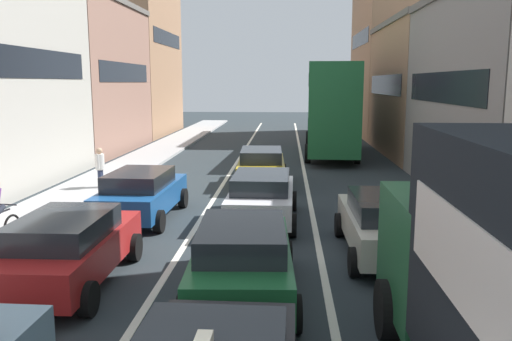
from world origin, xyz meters
name	(u,v)px	position (x,y,z in m)	size (l,w,h in m)	color
sidewalk_left	(118,173)	(-6.70, 20.00, 0.07)	(2.60, 64.00, 0.14)	#A6A6A6
lane_stripe_left	(229,175)	(-1.70, 20.00, 0.01)	(0.16, 60.00, 0.01)	silver
lane_stripe_right	(305,176)	(1.70, 20.00, 0.01)	(0.16, 60.00, 0.01)	silver
building_row_left	(39,59)	(-12.00, 24.09, 5.28)	(7.20, 43.90, 13.85)	#936B5B
building_row_right	(484,50)	(9.90, 22.38, 5.58)	(7.20, 43.90, 13.68)	#9E7556
sedan_centre_lane_second	(243,257)	(0.05, 6.81, 0.80)	(2.22, 4.38, 1.49)	#19592D
wagon_left_lane_second	(68,247)	(-3.54, 7.21, 0.80)	(2.09, 4.32, 1.49)	#A51E1E
hatchback_centre_lane_third	(262,196)	(0.16, 12.24, 0.80)	(2.12, 4.33, 1.49)	silver
sedan_left_lane_third	(141,193)	(-3.50, 12.45, 0.80)	(2.16, 4.35, 1.49)	#194C8C
coupe_centre_lane_fourth	(261,166)	(-0.13, 17.83, 0.80)	(2.18, 4.36, 1.49)	#B29319
sedan_right_lane_behind_truck	(386,223)	(3.24, 9.45, 0.80)	(2.09, 4.32, 1.49)	beige
bus_mid_queue_primary	(331,105)	(3.35, 26.92, 2.83)	(3.15, 10.60, 5.06)	#1E6033
pedestrian_near_kerb	(100,166)	(-6.21, 16.42, 0.95)	(0.34, 0.54, 1.66)	#262D47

